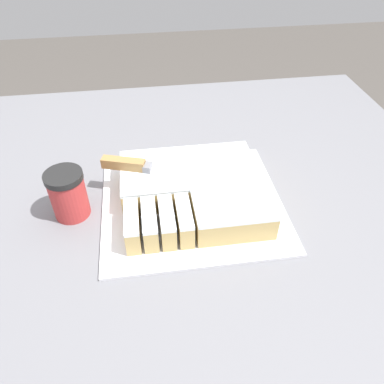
{
  "coord_description": "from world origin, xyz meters",
  "views": [
    {
      "loc": [
        -0.02,
        -0.63,
        1.48
      ],
      "look_at": [
        0.07,
        -0.04,
        0.97
      ],
      "focal_mm": 35.0,
      "sensor_mm": 36.0,
      "label": 1
    }
  ],
  "objects_px": {
    "cake": "(194,191)",
    "knife": "(141,166)",
    "coffee_cup": "(68,194)",
    "cake_board": "(192,203)"
  },
  "relations": [
    {
      "from": "cake",
      "to": "knife",
      "type": "xyz_separation_m",
      "value": [
        -0.11,
        0.05,
        0.04
      ]
    },
    {
      "from": "knife",
      "to": "coffee_cup",
      "type": "bearing_deg",
      "value": -144.88
    },
    {
      "from": "knife",
      "to": "coffee_cup",
      "type": "relative_size",
      "value": 2.82
    },
    {
      "from": "cake_board",
      "to": "coffee_cup",
      "type": "xyz_separation_m",
      "value": [
        -0.25,
        0.01,
        0.05
      ]
    },
    {
      "from": "cake",
      "to": "coffee_cup",
      "type": "bearing_deg",
      "value": 178.82
    },
    {
      "from": "cake_board",
      "to": "cake",
      "type": "relative_size",
      "value": 1.3
    },
    {
      "from": "knife",
      "to": "cake_board",
      "type": "bearing_deg",
      "value": -10.58
    },
    {
      "from": "cake",
      "to": "knife",
      "type": "distance_m",
      "value": 0.12
    },
    {
      "from": "knife",
      "to": "coffee_cup",
      "type": "xyz_separation_m",
      "value": [
        -0.15,
        -0.05,
        -0.02
      ]
    },
    {
      "from": "knife",
      "to": "coffee_cup",
      "type": "distance_m",
      "value": 0.16
    }
  ]
}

